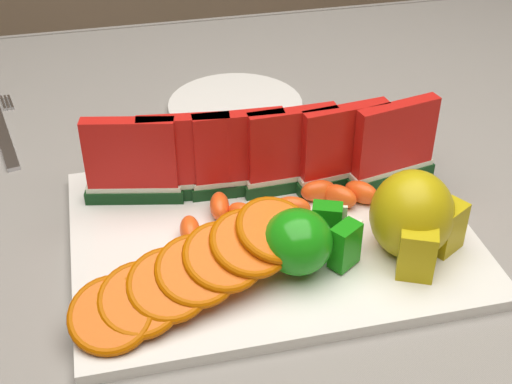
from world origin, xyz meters
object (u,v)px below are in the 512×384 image
pear_cluster (414,218)px  apple_cluster (304,240)px  fork (4,132)px  platter (271,234)px  side_plate (235,106)px

pear_cluster → apple_cluster: bearing=-178.8°
fork → apple_cluster: bearing=-49.4°
apple_cluster → platter: bearing=104.3°
platter → fork: 0.40m
side_plate → fork: (-0.30, 0.00, -0.00)m
apple_cluster → fork: bearing=130.6°
side_plate → fork: 0.30m
platter → pear_cluster: (0.13, -0.06, 0.04)m
pear_cluster → side_plate: size_ratio=0.44×
apple_cluster → side_plate: apple_cluster is taller
apple_cluster → pear_cluster: 0.11m
platter → fork: bearing=134.8°
platter → apple_cluster: (0.02, -0.06, 0.04)m
apple_cluster → fork: (-0.30, 0.34, -0.04)m
platter → side_plate: bearing=85.8°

